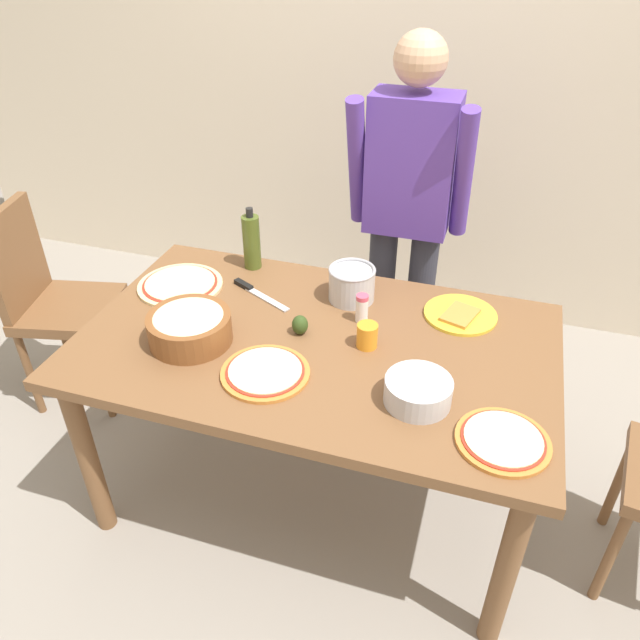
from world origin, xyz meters
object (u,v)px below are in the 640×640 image
(popcorn_bowl, at_px, (189,326))
(avocado, at_px, (300,325))
(dining_table, at_px, (316,361))
(pizza_raw_on_board, at_px, (180,285))
(chef_knife, at_px, (254,291))
(salt_shaker, at_px, (362,308))
(steel_pot, at_px, (352,283))
(pizza_cooked_on_tray, at_px, (503,440))
(olive_oil_bottle, at_px, (252,242))
(mixing_bowl_steel, at_px, (418,391))
(cup_orange, at_px, (367,336))
(pizza_second_cooked, at_px, (265,372))
(person_cook, at_px, (407,208))
(plate_with_slice, at_px, (460,314))
(chair_wooden_left, at_px, (50,296))

(popcorn_bowl, height_order, avocado, popcorn_bowl)
(dining_table, relative_size, avocado, 22.86)
(pizza_raw_on_board, bearing_deg, chef_knife, 8.71)
(dining_table, distance_m, salt_shaker, 0.25)
(steel_pot, xyz_separation_m, avocado, (-0.11, -0.27, -0.03))
(pizza_cooked_on_tray, xyz_separation_m, salt_shaker, (-0.52, 0.46, 0.04))
(popcorn_bowl, relative_size, olive_oil_bottle, 1.09)
(mixing_bowl_steel, xyz_separation_m, chef_knife, (-0.70, 0.42, -0.03))
(pizza_raw_on_board, height_order, pizza_cooked_on_tray, same)
(pizza_raw_on_board, height_order, chef_knife, pizza_raw_on_board)
(cup_orange, bearing_deg, pizza_raw_on_board, 168.94)
(pizza_second_cooked, xyz_separation_m, mixing_bowl_steel, (0.48, 0.02, 0.03))
(pizza_raw_on_board, xyz_separation_m, chef_knife, (0.29, 0.04, -0.00))
(person_cook, xyz_separation_m, mixing_bowl_steel, (0.23, -0.96, -0.14))
(pizza_raw_on_board, bearing_deg, salt_shaker, -1.08)
(pizza_cooked_on_tray, relative_size, mixing_bowl_steel, 1.30)
(steel_pot, relative_size, chef_knife, 0.64)
(cup_orange, bearing_deg, pizza_cooked_on_tray, -34.38)
(mixing_bowl_steel, bearing_deg, cup_orange, 133.31)
(cup_orange, distance_m, chef_knife, 0.53)
(person_cook, relative_size, plate_with_slice, 6.23)
(person_cook, relative_size, avocado, 23.14)
(olive_oil_bottle, relative_size, steel_pot, 1.48)
(chair_wooden_left, height_order, salt_shaker, chair_wooden_left)
(person_cook, relative_size, chair_wooden_left, 1.71)
(dining_table, xyz_separation_m, chair_wooden_left, (-1.32, 0.24, -0.13))
(pizza_raw_on_board, distance_m, mixing_bowl_steel, 1.06)
(person_cook, height_order, avocado, person_cook)
(popcorn_bowl, xyz_separation_m, mixing_bowl_steel, (0.78, -0.07, -0.02))
(plate_with_slice, height_order, cup_orange, cup_orange)
(dining_table, relative_size, cup_orange, 18.82)
(popcorn_bowl, relative_size, mixing_bowl_steel, 1.40)
(popcorn_bowl, relative_size, avocado, 4.00)
(pizza_second_cooked, bearing_deg, plate_with_slice, 43.39)
(salt_shaker, bearing_deg, plate_with_slice, 22.11)
(chair_wooden_left, distance_m, cup_orange, 1.53)
(pizza_raw_on_board, bearing_deg, mixing_bowl_steel, -20.75)
(pizza_raw_on_board, xyz_separation_m, pizza_cooked_on_tray, (1.24, -0.47, 0.00))
(pizza_raw_on_board, xyz_separation_m, salt_shaker, (0.72, -0.01, 0.04))
(pizza_second_cooked, height_order, steel_pot, steel_pot)
(pizza_second_cooked, relative_size, mixing_bowl_steel, 1.41)
(mixing_bowl_steel, relative_size, chef_knife, 0.74)
(person_cook, distance_m, mixing_bowl_steel, 0.99)
(pizza_raw_on_board, distance_m, popcorn_bowl, 0.37)
(salt_shaker, distance_m, chef_knife, 0.44)
(pizza_cooked_on_tray, distance_m, mixing_bowl_steel, 0.27)
(avocado, bearing_deg, dining_table, -19.59)
(olive_oil_bottle, bearing_deg, chair_wooden_left, -169.95)
(steel_pot, bearing_deg, cup_orange, -64.80)
(steel_pot, bearing_deg, pizza_cooked_on_tray, -44.80)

